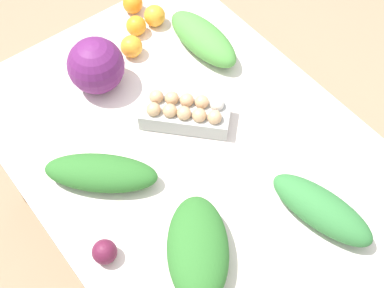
{
  "coord_description": "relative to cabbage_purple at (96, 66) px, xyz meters",
  "views": [
    {
      "loc": [
        -0.7,
        0.55,
        2.09
      ],
      "look_at": [
        0.0,
        0.0,
        0.76
      ],
      "focal_mm": 50.0,
      "sensor_mm": 36.0,
      "label": 1
    }
  ],
  "objects": [
    {
      "name": "greens_bunch_beet_tops",
      "position": [
        -0.31,
        0.19,
        -0.05
      ],
      "size": [
        0.31,
        0.32,
        0.08
      ],
      "primitive_type": "ellipsoid",
      "rotation": [
        0.0,
        0.0,
        0.81
      ],
      "color": "#2D6B28",
      "rests_on": "dining_table"
    },
    {
      "name": "orange_1",
      "position": [
        0.12,
        -0.31,
        -0.05
      ],
      "size": [
        0.08,
        0.08,
        0.08
      ],
      "primitive_type": "sphere",
      "color": "orange",
      "rests_on": "dining_table"
    },
    {
      "name": "orange_2",
      "position": [
        0.22,
        -0.28,
        -0.05
      ],
      "size": [
        0.07,
        0.07,
        0.07
      ],
      "primitive_type": "sphere",
      "color": "orange",
      "rests_on": "dining_table"
    },
    {
      "name": "beet_root",
      "position": [
        -0.52,
        0.31,
        -0.06
      ],
      "size": [
        0.07,
        0.07,
        0.07
      ],
      "primitive_type": "sphere",
      "color": "#5B1933",
      "rests_on": "dining_table"
    },
    {
      "name": "greens_bunch_dandelion",
      "position": [
        -0.67,
        0.12,
        -0.04
      ],
      "size": [
        0.34,
        0.31,
        0.1
      ],
      "primitive_type": "ellipsoid",
      "rotation": [
        0.0,
        0.0,
        5.66
      ],
      "color": "#2D6B28",
      "rests_on": "dining_table"
    },
    {
      "name": "greens_bunch_scallion",
      "position": [
        -0.08,
        -0.37,
        -0.04
      ],
      "size": [
        0.31,
        0.13,
        0.1
      ],
      "primitive_type": "ellipsoid",
      "rotation": [
        0.0,
        0.0,
        3.17
      ],
      "color": "#4C933D",
      "rests_on": "dining_table"
    },
    {
      "name": "cabbage_purple",
      "position": [
        0.0,
        0.0,
        0.0
      ],
      "size": [
        0.18,
        0.18,
        0.18
      ],
      "primitive_type": "sphere",
      "color": "#601E5B",
      "rests_on": "dining_table"
    },
    {
      "name": "egg_carton",
      "position": [
        -0.29,
        -0.13,
        -0.05
      ],
      "size": [
        0.28,
        0.27,
        0.09
      ],
      "rotation": [
        0.0,
        0.0,
        0.75
      ],
      "color": "#A8A8A3",
      "rests_on": "dining_table"
    },
    {
      "name": "ground_plane",
      "position": [
        -0.38,
        -0.08,
        -0.83
      ],
      "size": [
        8.0,
        8.0,
        0.0
      ],
      "primitive_type": "plane",
      "color": "#937A5B"
    },
    {
      "name": "orange_0",
      "position": [
        0.05,
        -0.16,
        -0.05
      ],
      "size": [
        0.08,
        0.08,
        0.08
      ],
      "primitive_type": "sphere",
      "color": "orange",
      "rests_on": "dining_table"
    },
    {
      "name": "orange_3",
      "position": [
        0.12,
        -0.23,
        -0.06
      ],
      "size": [
        0.07,
        0.07,
        0.07
      ],
      "primitive_type": "sphere",
      "color": "orange",
      "rests_on": "dining_table"
    },
    {
      "name": "dining_table",
      "position": [
        -0.38,
        -0.08,
        -0.18
      ],
      "size": [
        1.34,
        0.96,
        0.74
      ],
      "color": "silver",
      "rests_on": "ground_plane"
    },
    {
      "name": "greens_bunch_chard",
      "position": [
        -0.78,
        -0.22,
        -0.04
      ],
      "size": [
        0.33,
        0.18,
        0.09
      ],
      "primitive_type": "ellipsoid",
      "rotation": [
        0.0,
        0.0,
        3.35
      ],
      "color": "#337538",
      "rests_on": "dining_table"
    }
  ]
}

